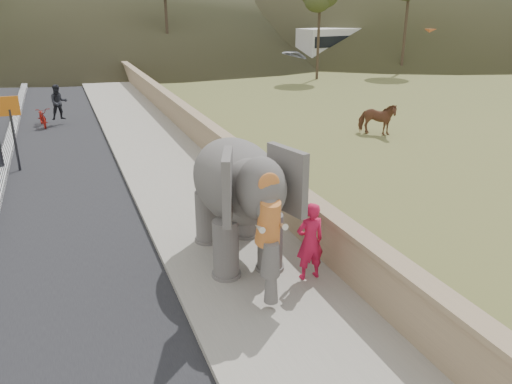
{
  "coord_description": "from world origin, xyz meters",
  "views": [
    {
      "loc": [
        -3.04,
        -3.9,
        5.03
      ],
      "look_at": [
        0.2,
        4.31,
        1.7
      ],
      "focal_mm": 35.0,
      "sensor_mm": 36.0,
      "label": 1
    }
  ],
  "objects": [
    {
      "name": "motorcyclist",
      "position": [
        -3.48,
        19.49,
        0.7
      ],
      "size": [
        1.54,
        1.69,
        1.78
      ],
      "color": "maroon",
      "rests_on": "ground"
    },
    {
      "name": "parapet",
      "position": [
        1.65,
        10.0,
        0.55
      ],
      "size": [
        0.3,
        120.0,
        1.1
      ],
      "primitive_type": "cube",
      "color": "tan",
      "rests_on": "ground"
    },
    {
      "name": "walkway",
      "position": [
        0.0,
        10.0,
        0.07
      ],
      "size": [
        3.0,
        120.0,
        0.15
      ],
      "primitive_type": "cube",
      "color": "#9E9687",
      "rests_on": "ground"
    },
    {
      "name": "cow",
      "position": [
        8.89,
        12.9,
        0.66
      ],
      "size": [
        1.61,
        1.6,
        1.32
      ],
      "primitive_type": "imported",
      "rotation": [
        0.0,
        0.0,
        0.79
      ],
      "color": "brown",
      "rests_on": "ground"
    },
    {
      "name": "distant_car",
      "position": [
        15.83,
        35.06,
        0.72
      ],
      "size": [
        4.55,
        2.96,
        1.44
      ],
      "primitive_type": "imported",
      "rotation": [
        0.0,
        0.0,
        1.25
      ],
      "color": "#A9ABB0",
      "rests_on": "ground"
    },
    {
      "name": "trees",
      "position": [
        0.77,
        29.54,
        3.97
      ],
      "size": [
        41.66,
        41.61,
        9.06
      ],
      "color": "#473828",
      "rests_on": "ground"
    },
    {
      "name": "bus_white",
      "position": [
        22.08,
        35.79,
        1.55
      ],
      "size": [
        11.24,
        4.02,
        3.1
      ],
      "primitive_type": "cube",
      "rotation": [
        0.0,
        0.0,
        1.71
      ],
      "color": "silver",
      "rests_on": "ground"
    },
    {
      "name": "bus_orange",
      "position": [
        31.61,
        33.04,
        1.55
      ],
      "size": [
        11.22,
        3.76,
        3.1
      ],
      "primitive_type": "cube",
      "rotation": [
        0.0,
        0.0,
        1.69
      ],
      "color": "#D56125",
      "rests_on": "ground"
    },
    {
      "name": "elephant_and_man",
      "position": [
        0.02,
        4.85,
        1.42
      ],
      "size": [
        2.21,
        3.63,
        2.56
      ],
      "color": "slate",
      "rests_on": "ground"
    },
    {
      "name": "signboard",
      "position": [
        -4.5,
        13.05,
        1.64
      ],
      "size": [
        0.6,
        0.08,
        2.4
      ],
      "color": "#2D2D33",
      "rests_on": "ground"
    }
  ]
}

